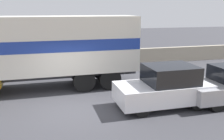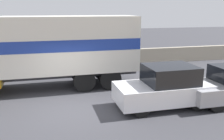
# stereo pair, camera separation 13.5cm
# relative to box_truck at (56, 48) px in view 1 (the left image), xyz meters

# --- Properties ---
(ground_plane) EXTENTS (80.00, 80.00, 0.00)m
(ground_plane) POSITION_rel_box_truck_xyz_m (0.39, -3.16, -2.06)
(ground_plane) COLOR #38383D
(stone_wall_backdrop) EXTENTS (60.00, 0.35, 1.11)m
(stone_wall_backdrop) POSITION_rel_box_truck_xyz_m (0.39, 4.38, -1.50)
(stone_wall_backdrop) COLOR #A39984
(stone_wall_backdrop) RESTS_ON ground_plane
(box_truck) EXTENTS (8.51, 2.38, 3.60)m
(box_truck) POSITION_rel_box_truck_xyz_m (0.00, 0.00, 0.00)
(box_truck) COLOR gold
(box_truck) RESTS_ON ground_plane
(car_hatchback) EXTENTS (3.82, 1.80, 1.72)m
(car_hatchback) POSITION_rel_box_truck_xyz_m (4.13, -3.69, -1.23)
(car_hatchback) COLOR silver
(car_hatchback) RESTS_ON ground_plane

